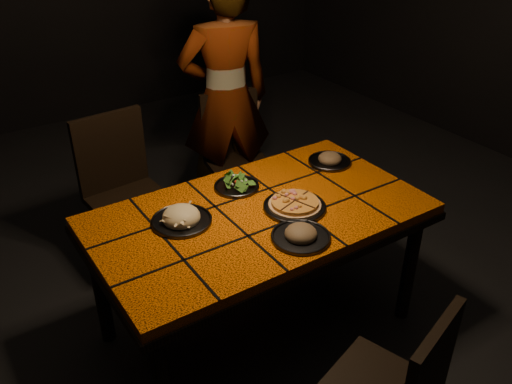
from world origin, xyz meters
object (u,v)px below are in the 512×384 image
diner (225,99)px  plate_pizza (295,205)px  plate_pasta (181,218)px  chair_far_right (235,150)px  chair_far_left (122,184)px  dining_table (259,224)px

diner → plate_pizza: (-0.34, -1.23, -0.09)m
diner → plate_pasta: (-0.85, -1.04, -0.08)m
plate_pizza → chair_far_right: bearing=73.0°
chair_far_left → dining_table: bearing=-75.1°
dining_table → plate_pizza: 0.20m
plate_pizza → chair_far_left: bearing=115.7°
plate_pasta → plate_pizza: bearing=-20.4°
diner → dining_table: bearing=81.6°
dining_table → plate_pasta: size_ratio=5.69×
chair_far_left → diner: diner is taller
dining_table → plate_pasta: (-0.36, 0.11, 0.10)m
chair_far_left → plate_pizza: bearing=-69.1°
dining_table → diner: diner is taller
diner → chair_far_right: bearing=106.5°
dining_table → chair_far_right: 1.17m
diner → plate_pasta: 1.35m
chair_far_left → plate_pasta: 0.88m
chair_far_right → diner: (-0.00, 0.10, 0.34)m
chair_far_left → plate_pizza: (0.50, -1.04, 0.21)m
chair_far_right → diner: 0.35m
chair_far_left → diner: bearing=8.0°
dining_table → chair_far_right: (0.50, 1.05, -0.15)m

